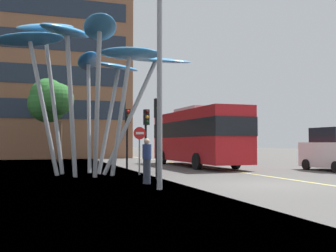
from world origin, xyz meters
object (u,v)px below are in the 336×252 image
(traffic_light_kerb_far, at_px, (146,127))
(pedestrian, at_px, (147,161))
(traffic_light_island_mid, at_px, (127,126))
(red_bus, at_px, (197,134))
(traffic_light_kerb_near, at_px, (158,121))
(street_lamp, at_px, (170,44))
(no_entry_sign, at_px, (140,143))
(leaf_sculpture, at_px, (89,55))
(car_parked_mid, at_px, (335,151))

(traffic_light_kerb_far, height_order, pedestrian, traffic_light_kerb_far)
(traffic_light_kerb_far, height_order, traffic_light_island_mid, traffic_light_island_mid)
(red_bus, bearing_deg, traffic_light_kerb_near, -121.37)
(traffic_light_kerb_far, relative_size, street_lamp, 0.43)
(pedestrian, distance_m, no_entry_sign, 4.45)
(leaf_sculpture, relative_size, traffic_light_kerb_near, 2.82)
(traffic_light_kerb_far, xyz_separation_m, no_entry_sign, (-0.67, -1.28, -0.83))
(car_parked_mid, bearing_deg, traffic_light_kerb_far, 169.37)
(red_bus, relative_size, traffic_light_island_mid, 3.13)
(red_bus, distance_m, traffic_light_island_mid, 5.15)
(pedestrian, xyz_separation_m, no_entry_sign, (0.79, 4.32, 0.69))
(traffic_light_island_mid, distance_m, pedestrian, 8.74)
(street_lamp, bearing_deg, leaf_sculpture, 105.03)
(red_bus, relative_size, traffic_light_kerb_far, 3.36)
(car_parked_mid, distance_m, no_entry_sign, 10.89)
(traffic_light_island_mid, height_order, street_lamp, street_lamp)
(car_parked_mid, bearing_deg, no_entry_sign, 176.65)
(car_parked_mid, relative_size, street_lamp, 0.52)
(leaf_sculpture, distance_m, traffic_light_kerb_far, 4.62)
(leaf_sculpture, xyz_separation_m, pedestrian, (1.59, -5.03, -4.93))
(traffic_light_kerb_far, bearing_deg, red_bus, 43.63)
(leaf_sculpture, distance_m, no_entry_sign, 4.92)
(leaf_sculpture, height_order, traffic_light_island_mid, leaf_sculpture)
(traffic_light_kerb_near, bearing_deg, no_entry_sign, 91.32)
(traffic_light_island_mid, xyz_separation_m, no_entry_sign, (-0.31, -4.18, -1.00))
(traffic_light_kerb_far, bearing_deg, traffic_light_kerb_near, -98.31)
(traffic_light_kerb_far, distance_m, traffic_light_island_mid, 2.93)
(traffic_light_kerb_near, bearing_deg, leaf_sculpture, 124.61)
(traffic_light_kerb_near, xyz_separation_m, traffic_light_kerb_far, (0.60, 4.12, -0.08))
(no_entry_sign, bearing_deg, traffic_light_island_mid, 85.74)
(leaf_sculpture, relative_size, car_parked_mid, 2.42)
(leaf_sculpture, bearing_deg, traffic_light_kerb_far, 10.70)
(street_lamp, relative_size, pedestrian, 4.49)
(traffic_light_kerb_near, height_order, street_lamp, street_lamp)
(red_bus, xyz_separation_m, no_entry_sign, (-5.23, -5.63, -0.54))
(leaf_sculpture, distance_m, street_lamp, 7.26)
(traffic_light_kerb_far, relative_size, car_parked_mid, 0.83)
(traffic_light_kerb_near, distance_m, street_lamp, 4.23)
(red_bus, bearing_deg, street_lamp, -115.81)
(traffic_light_island_mid, bearing_deg, traffic_light_kerb_far, -83.01)
(traffic_light_kerb_far, relative_size, pedestrian, 1.91)
(street_lamp, distance_m, no_entry_sign, 7.11)
(no_entry_sign, bearing_deg, car_parked_mid, -3.35)
(traffic_light_kerb_far, bearing_deg, pedestrian, -104.60)
(no_entry_sign, bearing_deg, traffic_light_kerb_far, 62.38)
(red_bus, height_order, pedestrian, red_bus)
(street_lamp, height_order, pedestrian, street_lamp)
(traffic_light_island_mid, bearing_deg, red_bus, 16.37)
(leaf_sculpture, xyz_separation_m, no_entry_sign, (2.38, -0.70, -4.25))
(no_entry_sign, bearing_deg, leaf_sculpture, 163.62)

